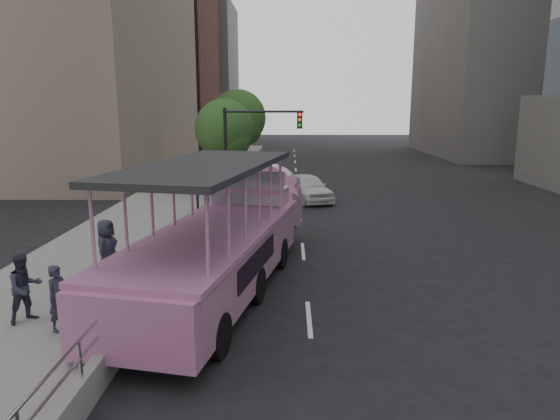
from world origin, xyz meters
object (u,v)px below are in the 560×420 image
object	(u,v)px
parking_sign	(198,202)
street_tree_far	(239,120)
traffic_signal	(248,141)
pedestrian_mid	(25,288)
street_tree_near	(226,131)
pedestrian_near	(58,298)
pedestrian_far	(107,250)
duck_boat	(227,238)
car	(307,188)

from	to	relation	value
parking_sign	street_tree_far	xyz separation A→B (m)	(-0.15, 17.47, 2.55)
traffic_signal	street_tree_far	xyz separation A→B (m)	(-1.40, 9.43, 0.81)
pedestrian_mid	street_tree_near	xyz separation A→B (m)	(2.40, 18.83, 2.69)
pedestrian_near	pedestrian_mid	xyz separation A→B (m)	(-1.00, 0.47, 0.06)
pedestrian_near	pedestrian_far	xyz separation A→B (m)	(-0.07, 3.26, 0.15)
duck_boat	street_tree_far	xyz separation A→B (m)	(-1.72, 21.35, 2.88)
duck_boat	traffic_signal	bearing A→B (deg)	91.54
pedestrian_mid	parking_sign	bearing A→B (deg)	19.27
parking_sign	street_tree_near	world-z (taller)	street_tree_near
traffic_signal	pedestrian_far	bearing A→B (deg)	-103.65
pedestrian_mid	street_tree_far	bearing A→B (deg)	33.77
parking_sign	traffic_signal	distance (m)	8.32
car	pedestrian_near	bearing A→B (deg)	-129.24
pedestrian_near	street_tree_far	bearing A→B (deg)	18.26
traffic_signal	duck_boat	bearing A→B (deg)	-88.46
pedestrian_far	car	bearing A→B (deg)	-19.24
pedestrian_mid	street_tree_far	size ratio (longest dim) A/B	0.26
pedestrian_mid	traffic_signal	size ratio (longest dim) A/B	0.32
pedestrian_far	parking_sign	bearing A→B (deg)	-17.02
pedestrian_mid	parking_sign	xyz separation A→B (m)	(2.75, 7.36, 0.63)
pedestrian_near	parking_sign	bearing A→B (deg)	9.31
pedestrian_near	pedestrian_mid	size ratio (longest dim) A/B	0.93
pedestrian_near	pedestrian_far	world-z (taller)	pedestrian_far
duck_boat	pedestrian_near	world-z (taller)	duck_boat
parking_sign	street_tree_far	distance (m)	17.66
duck_boat	car	size ratio (longest dim) A/B	2.65
car	pedestrian_near	world-z (taller)	pedestrian_near
car	street_tree_near	world-z (taller)	street_tree_near
duck_boat	parking_sign	distance (m)	4.20
duck_boat	pedestrian_far	world-z (taller)	duck_boat
duck_boat	pedestrian_far	xyz separation A→B (m)	(-3.38, -0.70, -0.21)
pedestrian_mid	street_tree_far	world-z (taller)	street_tree_far
car	traffic_signal	world-z (taller)	traffic_signal
car	parking_sign	size ratio (longest dim) A/B	1.60
duck_boat	traffic_signal	xyz separation A→B (m)	(-0.32, 11.92, 2.08)
pedestrian_mid	pedestrian_far	xyz separation A→B (m)	(0.93, 2.78, 0.09)
duck_boat	parking_sign	size ratio (longest dim) A/B	4.24
traffic_signal	pedestrian_mid	bearing A→B (deg)	-104.54
car	street_tree_far	size ratio (longest dim) A/B	0.69
pedestrian_far	street_tree_far	world-z (taller)	street_tree_far
car	parking_sign	world-z (taller)	parking_sign
street_tree_far	parking_sign	bearing A→B (deg)	-89.50
street_tree_far	street_tree_near	bearing A→B (deg)	-91.91
duck_boat	pedestrian_mid	bearing A→B (deg)	-141.08
car	pedestrian_far	bearing A→B (deg)	-133.54
pedestrian_far	street_tree_far	size ratio (longest dim) A/B	0.28
pedestrian_mid	street_tree_near	bearing A→B (deg)	32.49
car	pedestrian_far	size ratio (longest dim) A/B	2.44
street_tree_near	street_tree_far	bearing A→B (deg)	88.09
parking_sign	traffic_signal	xyz separation A→B (m)	(1.25, 8.04, 1.75)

